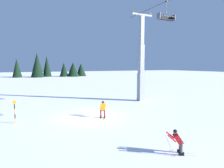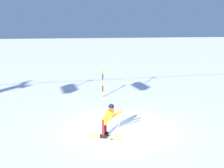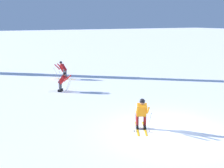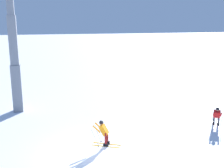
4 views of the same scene
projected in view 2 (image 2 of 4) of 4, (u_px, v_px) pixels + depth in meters
name	position (u px, v px, depth m)	size (l,w,h in m)	color
ground_plane	(119.00, 128.00, 13.35)	(260.00, 260.00, 0.00)	white
skier_carving_main	(108.00, 118.00, 12.03)	(1.72, 1.28, 1.63)	yellow
trail_marker_pole	(103.00, 82.00, 19.18)	(0.07, 0.28, 2.01)	orange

